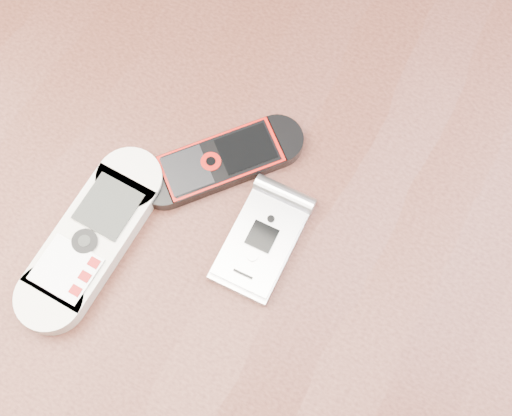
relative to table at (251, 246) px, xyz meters
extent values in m
plane|color=#472B19|center=(0.00, 0.00, -0.64)|extent=(4.00, 4.00, 0.00)
cube|color=black|center=(0.00, 0.00, 0.09)|extent=(1.20, 0.80, 0.03)
cube|color=white|center=(-0.10, -0.08, 0.12)|extent=(0.06, 0.17, 0.02)
cube|color=black|center=(-0.04, 0.02, 0.11)|extent=(0.13, 0.14, 0.01)
cube|color=silver|center=(0.02, -0.02, 0.11)|extent=(0.06, 0.10, 0.02)
camera|label=1|loc=(0.10, -0.18, 0.67)|focal=50.00mm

